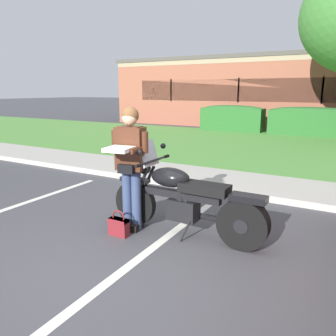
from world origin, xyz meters
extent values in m
plane|color=#424247|center=(0.00, 0.00, 0.00)|extent=(140.00, 140.00, 0.00)
cube|color=#ADA89E|center=(0.00, 2.92, 0.06)|extent=(60.00, 0.20, 0.12)
cube|color=#ADA89E|center=(0.00, 3.77, 0.04)|extent=(60.00, 1.50, 0.08)
cube|color=#518E3D|center=(0.00, 8.55, 0.03)|extent=(60.00, 8.06, 0.06)
cube|color=silver|center=(0.00, 0.20, 0.00)|extent=(0.18, 4.40, 0.01)
cylinder|color=black|center=(-0.64, 0.89, 0.32)|extent=(0.64, 0.10, 0.64)
cylinder|color=black|center=(-0.64, 0.89, 0.32)|extent=(0.18, 0.12, 0.18)
cylinder|color=black|center=(0.96, 0.88, 0.32)|extent=(0.64, 0.18, 0.64)
cylinder|color=black|center=(0.96, 0.88, 0.32)|extent=(0.18, 0.20, 0.18)
cube|color=black|center=(-0.64, 0.89, 0.67)|extent=(0.44, 0.14, 0.06)
cube|color=black|center=(1.01, 0.88, 0.66)|extent=(0.44, 0.20, 0.08)
cylinder|color=black|center=(-0.50, 0.80, 0.60)|extent=(0.31, 0.05, 0.58)
cylinder|color=black|center=(-0.50, 0.96, 0.60)|extent=(0.31, 0.05, 0.58)
sphere|color=black|center=(-0.47, 0.88, 0.86)|extent=(0.17, 0.17, 0.17)
cylinder|color=black|center=(-0.33, 0.88, 0.98)|extent=(0.03, 0.72, 0.03)
cylinder|color=black|center=(-0.33, 0.52, 0.98)|extent=(0.04, 0.10, 0.04)
cylinder|color=black|center=(-0.32, 1.24, 0.98)|extent=(0.04, 0.10, 0.04)
sphere|color=black|center=(-0.35, 0.58, 1.14)|extent=(0.08, 0.08, 0.08)
sphere|color=black|center=(-0.35, 1.18, 1.14)|extent=(0.08, 0.08, 0.08)
cube|color=#B2BCC6|center=(-0.41, 0.88, 1.08)|extent=(0.14, 0.36, 0.35)
cube|color=black|center=(0.11, 0.88, 0.56)|extent=(1.10, 0.10, 0.10)
ellipsoid|color=black|center=(-0.06, 0.88, 0.78)|extent=(0.56, 0.32, 0.26)
cube|color=black|center=(0.44, 0.88, 0.70)|extent=(0.64, 0.28, 0.12)
cube|color=black|center=(0.14, 0.88, 0.36)|extent=(0.40, 0.24, 0.28)
cylinder|color=black|center=(0.11, 0.88, 0.52)|extent=(0.17, 0.12, 0.21)
cylinder|color=black|center=(0.18, 0.88, 0.52)|extent=(0.17, 0.12, 0.21)
cylinder|color=black|center=(0.51, 1.02, 0.26)|extent=(0.60, 0.08, 0.08)
cylinder|color=black|center=(0.71, 1.02, 0.26)|extent=(0.60, 0.08, 0.08)
cylinder|color=black|center=(0.26, 0.72, 0.15)|extent=(0.12, 0.12, 0.30)
cube|color=black|center=(-0.50, 0.70, 0.05)|extent=(0.14, 0.25, 0.10)
cube|color=black|center=(-0.64, 0.68, 0.05)|extent=(0.14, 0.25, 0.10)
cylinder|color=navy|center=(-0.51, 0.72, 0.43)|extent=(0.14, 0.14, 0.86)
cylinder|color=navy|center=(-0.64, 0.70, 0.43)|extent=(0.14, 0.14, 0.86)
cube|color=#4C2819|center=(-0.57, 0.71, 1.15)|extent=(0.41, 0.27, 0.58)
cube|color=#4C2819|center=(-0.57, 0.71, 1.42)|extent=(0.33, 0.24, 0.06)
sphere|color=tan|center=(-0.57, 0.71, 1.56)|extent=(0.21, 0.21, 0.21)
sphere|color=brown|center=(-0.58, 0.73, 1.59)|extent=(0.23, 0.23, 0.23)
cube|color=black|center=(-0.56, 0.58, 0.90)|extent=(0.23, 0.13, 0.12)
cylinder|color=#4C2819|center=(-0.39, 0.58, 1.17)|extent=(0.14, 0.35, 0.09)
cylinder|color=#4C2819|center=(-0.71, 0.53, 1.17)|extent=(0.14, 0.35, 0.09)
cylinder|color=#4C2819|center=(-0.35, 0.72, 1.25)|extent=(0.10, 0.10, 0.28)
cylinder|color=#4C2819|center=(-0.79, 0.66, 1.25)|extent=(0.10, 0.10, 0.28)
cube|color=white|center=(-0.53, 0.41, 1.19)|extent=(0.36, 0.36, 0.05)
cube|color=maroon|center=(-0.60, 0.43, 0.12)|extent=(0.28, 0.12, 0.24)
cube|color=maroon|center=(-0.60, 0.43, 0.22)|extent=(0.28, 0.13, 0.04)
torus|color=maroon|center=(-0.60, 0.43, 0.26)|extent=(0.20, 0.02, 0.20)
cube|color=#286028|center=(-3.18, 12.40, 0.55)|extent=(2.90, 0.90, 1.10)
ellipsoid|color=#286028|center=(-3.18, 12.40, 1.10)|extent=(2.75, 0.84, 0.28)
cube|color=#286028|center=(0.24, 12.40, 0.55)|extent=(3.36, 0.90, 1.10)
ellipsoid|color=#286028|center=(0.24, 12.40, 1.10)|extent=(3.19, 0.84, 0.28)
cube|color=#93513D|center=(0.46, 18.07, 1.74)|extent=(22.62, 8.61, 3.48)
cube|color=#998466|center=(0.46, 13.80, 3.36)|extent=(22.62, 0.10, 0.24)
cube|color=#4C4742|center=(0.46, 18.07, 3.58)|extent=(22.85, 8.69, 0.20)
cube|color=#1E282D|center=(0.46, 13.79, 1.92)|extent=(19.23, 0.06, 1.10)
cube|color=#93513D|center=(-7.23, 13.78, 1.92)|extent=(0.08, 0.04, 1.20)
cube|color=#93513D|center=(-3.39, 13.78, 1.92)|extent=(0.08, 0.04, 1.20)
cube|color=#93513D|center=(0.46, 13.78, 1.92)|extent=(0.08, 0.04, 1.20)
camera|label=1|loc=(2.07, -2.91, 1.91)|focal=35.99mm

